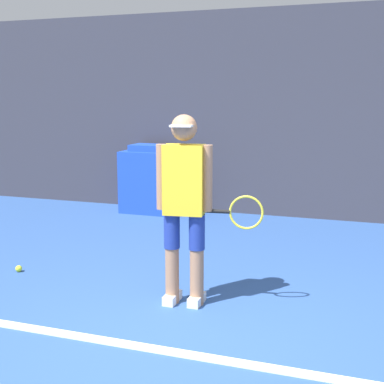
% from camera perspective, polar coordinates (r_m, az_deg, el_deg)
% --- Properties ---
extents(ground_plane, '(24.00, 24.00, 0.00)m').
position_cam_1_polar(ground_plane, '(3.95, -1.38, -16.84)').
color(ground_plane, '#2D5193').
extents(back_wall, '(24.00, 0.10, 3.07)m').
position_cam_1_polar(back_wall, '(8.08, 10.52, 8.15)').
color(back_wall, '#383842').
rests_on(back_wall, ground_plane).
extents(court_baseline, '(21.60, 0.10, 0.01)m').
position_cam_1_polar(court_baseline, '(3.94, -1.42, -16.80)').
color(court_baseline, white).
rests_on(court_baseline, ground_plane).
extents(tennis_player, '(0.91, 0.31, 1.65)m').
position_cam_1_polar(tennis_player, '(4.54, -0.71, -0.98)').
color(tennis_player, '#A37556').
rests_on(tennis_player, ground_plane).
extents(tennis_ball, '(0.07, 0.07, 0.07)m').
position_cam_1_polar(tennis_ball, '(5.87, -17.99, -7.78)').
color(tennis_ball, '#D1E533').
rests_on(tennis_ball, ground_plane).
extents(covered_chair, '(0.92, 0.59, 1.06)m').
position_cam_1_polar(covered_chair, '(8.38, -4.23, 1.28)').
color(covered_chair, blue).
rests_on(covered_chair, ground_plane).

